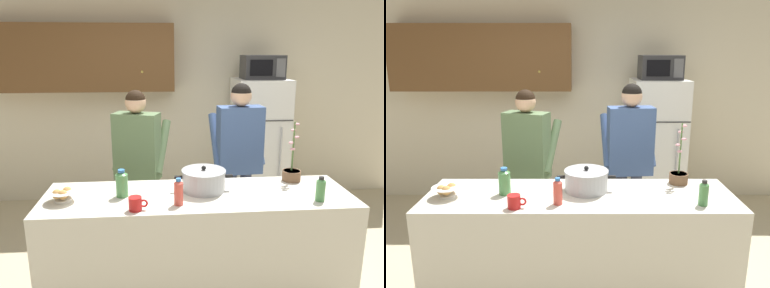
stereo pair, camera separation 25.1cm
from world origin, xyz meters
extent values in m
cube|color=beige|center=(0.00, 2.30, 1.30)|extent=(6.00, 0.12, 2.60)
cube|color=brown|center=(-1.20, 2.07, 1.88)|extent=(2.21, 0.34, 0.79)
sphere|color=gold|center=(-0.48, 1.90, 1.72)|extent=(0.03, 0.03, 0.03)
cube|color=silver|center=(0.00, 0.00, 0.46)|extent=(2.31, 0.68, 0.92)
cube|color=white|center=(0.95, 1.85, 0.82)|extent=(0.64, 0.64, 1.63)
cube|color=#333333|center=(0.95, 1.53, 1.18)|extent=(0.63, 0.01, 0.01)
cylinder|color=#B2B2B7|center=(1.13, 1.50, 0.74)|extent=(0.02, 0.02, 0.74)
cube|color=#2D2D30|center=(0.95, 1.83, 1.77)|extent=(0.48, 0.36, 0.28)
cube|color=black|center=(0.89, 1.65, 1.77)|extent=(0.26, 0.01, 0.18)
cube|color=#59595B|center=(1.12, 1.65, 1.77)|extent=(0.11, 0.01, 0.21)
cylinder|color=black|center=(-0.43, 0.74, 0.40)|extent=(0.11, 0.11, 0.79)
cylinder|color=black|center=(-0.56, 0.78, 0.40)|extent=(0.11, 0.11, 0.79)
cube|color=#59724C|center=(-0.49, 0.76, 1.10)|extent=(0.45, 0.32, 0.63)
sphere|color=#D8A884|center=(-0.49, 0.76, 1.51)|extent=(0.19, 0.19, 0.19)
sphere|color=black|center=(-0.49, 0.76, 1.54)|extent=(0.18, 0.18, 0.18)
cylinder|color=#59724C|center=(-0.26, 0.81, 1.08)|extent=(0.19, 0.38, 0.48)
cylinder|color=#59724C|center=(-0.65, 0.94, 1.08)|extent=(0.19, 0.38, 0.48)
cylinder|color=#33384C|center=(0.55, 0.80, 0.41)|extent=(0.11, 0.11, 0.81)
cylinder|color=#33384C|center=(0.41, 0.79, 0.41)|extent=(0.11, 0.11, 0.81)
cube|color=#3F598C|center=(0.48, 0.80, 1.14)|extent=(0.44, 0.23, 0.65)
sphere|color=#D8A884|center=(0.48, 0.80, 1.56)|extent=(0.20, 0.20, 0.20)
sphere|color=black|center=(0.48, 0.80, 1.58)|extent=(0.19, 0.19, 0.19)
cylinder|color=#3F598C|center=(0.68, 0.93, 1.12)|extent=(0.11, 0.39, 0.50)
cylinder|color=#3F598C|center=(0.26, 0.90, 1.12)|extent=(0.11, 0.39, 0.50)
cylinder|color=#ADAFB5|center=(0.05, 0.08, 0.99)|extent=(0.33, 0.33, 0.15)
cylinder|color=#ADAFB5|center=(0.05, 0.08, 1.07)|extent=(0.34, 0.34, 0.02)
sphere|color=black|center=(0.05, 0.08, 1.10)|extent=(0.04, 0.04, 0.04)
cube|color=black|center=(-0.15, 0.08, 1.03)|extent=(0.06, 0.02, 0.02)
cube|color=black|center=(0.24, 0.08, 1.03)|extent=(0.06, 0.02, 0.02)
cylinder|color=red|center=(-0.45, -0.25, 0.97)|extent=(0.09, 0.09, 0.10)
torus|color=red|center=(-0.40, -0.25, 0.97)|extent=(0.06, 0.01, 0.06)
cylinder|color=white|center=(-0.98, -0.05, 0.93)|extent=(0.12, 0.12, 0.02)
cone|color=white|center=(-0.98, -0.05, 0.97)|extent=(0.22, 0.22, 0.06)
sphere|color=tan|center=(-1.01, -0.07, 0.98)|extent=(0.07, 0.07, 0.07)
sphere|color=tan|center=(-0.95, -0.03, 0.98)|extent=(0.07, 0.07, 0.07)
sphere|color=tan|center=(-0.97, -0.09, 0.98)|extent=(0.07, 0.07, 0.07)
cylinder|color=#4C8C4C|center=(0.86, -0.20, 0.99)|extent=(0.07, 0.07, 0.15)
cone|color=#4C8C4C|center=(0.86, -0.20, 1.08)|extent=(0.07, 0.07, 0.02)
cylinder|color=#262626|center=(0.86, -0.20, 1.09)|extent=(0.04, 0.04, 0.02)
cylinder|color=#4C8C4C|center=(-0.56, 0.01, 1.01)|extent=(0.09, 0.09, 0.17)
cone|color=#4C8C4C|center=(-0.56, 0.01, 1.10)|extent=(0.09, 0.09, 0.03)
cylinder|color=#3372BF|center=(-0.56, 0.01, 1.12)|extent=(0.05, 0.05, 0.02)
cylinder|color=#D84C3F|center=(-0.16, -0.18, 1.00)|extent=(0.07, 0.07, 0.16)
cone|color=#D84C3F|center=(-0.16, -0.18, 1.09)|extent=(0.07, 0.07, 0.02)
cylinder|color=#3372BF|center=(-0.16, -0.18, 1.10)|extent=(0.04, 0.04, 0.02)
cylinder|color=brown|center=(0.80, 0.24, 0.96)|extent=(0.15, 0.15, 0.09)
cylinder|color=#38281E|center=(0.80, 0.24, 1.00)|extent=(0.14, 0.13, 0.01)
cylinder|color=#4C7238|center=(0.80, 0.24, 1.21)|extent=(0.01, 0.02, 0.41)
ellipsoid|color=pink|center=(0.79, 0.23, 1.19)|extent=(0.04, 0.03, 0.02)
ellipsoid|color=pink|center=(0.78, 0.24, 1.24)|extent=(0.04, 0.03, 0.02)
ellipsoid|color=pink|center=(0.82, 0.22, 1.29)|extent=(0.04, 0.03, 0.02)
ellipsoid|color=pink|center=(0.80, 0.25, 1.35)|extent=(0.04, 0.03, 0.02)
ellipsoid|color=pink|center=(0.82, 0.24, 1.40)|extent=(0.04, 0.03, 0.02)
camera|label=1|loc=(-0.27, -2.57, 1.97)|focal=34.42mm
camera|label=2|loc=(-0.01, -2.58, 1.97)|focal=34.42mm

